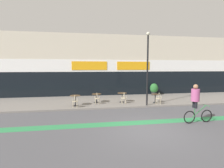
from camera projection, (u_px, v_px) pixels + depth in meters
ground_plane at (148, 131)px, 8.10m from camera, size 120.00×120.00×0.00m
sidewalk_slab at (117, 101)px, 15.21m from camera, size 40.00×5.50×0.12m
storefront_facade at (109, 66)px, 19.55m from camera, size 40.00×4.06×6.25m
bike_lane_stripe at (139, 123)px, 9.32m from camera, size 36.00×0.70×0.01m
bistro_table_0 at (75, 98)px, 12.84m from camera, size 0.77×0.77×0.77m
bistro_table_1 at (97, 96)px, 14.04m from camera, size 0.76×0.76×0.71m
bistro_table_2 at (122, 95)px, 14.18m from camera, size 0.75×0.75×0.77m
bistro_table_3 at (155, 97)px, 13.99m from camera, size 0.61×0.61×0.70m
cafe_chair_0_near at (75, 100)px, 12.22m from camera, size 0.41×0.58×0.90m
cafe_chair_1_near at (97, 98)px, 13.42m from camera, size 0.45×0.60×0.90m
cafe_chair_2_near at (124, 97)px, 13.57m from camera, size 0.41×0.58×0.90m
cafe_chair_3_near at (159, 98)px, 13.37m from camera, size 0.42×0.59×0.90m
planter_pot at (154, 89)px, 17.88m from camera, size 0.82×0.82×1.19m
lamp_post at (148, 64)px, 12.75m from camera, size 0.26×0.26×5.37m
cyclist_0 at (196, 101)px, 9.16m from camera, size 1.73×0.50×2.07m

